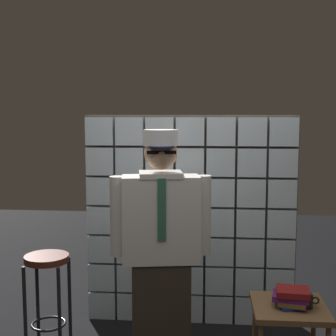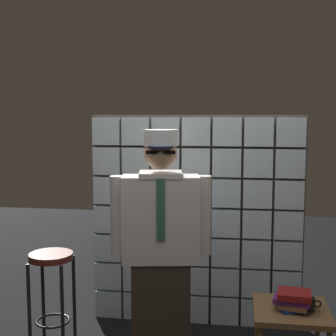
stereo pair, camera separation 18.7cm
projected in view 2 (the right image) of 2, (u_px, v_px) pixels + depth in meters
The scene contains 6 objects.
glass_block_wall at pixel (196, 222), 4.23m from camera, with size 1.87×0.10×1.87m.
standing_person at pixel (161, 251), 3.33m from camera, with size 0.71×0.34×1.76m.
bar_stool at pixel (52, 278), 3.75m from camera, with size 0.34×0.34×0.79m.
side_table at pixel (291, 318), 3.35m from camera, with size 0.52×0.52×0.52m.
book_stack at pixel (293, 300), 3.30m from camera, with size 0.27×0.23×0.13m.
coffee_mug at pixel (309, 304), 3.29m from camera, with size 0.13×0.08×0.09m.
Camera 2 is at (0.36, -2.78, 1.88)m, focal length 51.31 mm.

